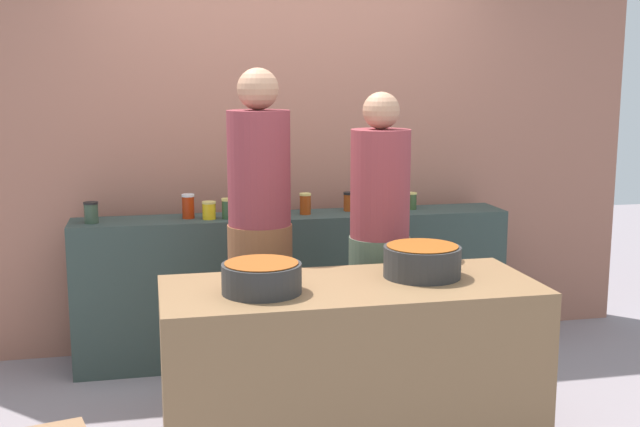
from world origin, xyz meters
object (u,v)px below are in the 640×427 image
preserve_jar_0 (91,212)px  cooking_pot_left (262,278)px  preserve_jar_1 (188,206)px  preserve_jar_4 (272,207)px  cook_with_tongs (260,253)px  preserve_jar_2 (209,210)px  preserve_jar_6 (349,201)px  preserve_jar_7 (368,204)px  cooking_pot_center (422,261)px  cook_in_cap (379,265)px  preserve_jar_8 (411,201)px  preserve_jar_5 (305,204)px  preserve_jar_3 (228,208)px

preserve_jar_0 → cooking_pot_left: preserve_jar_0 is taller
preserve_jar_1 → preserve_jar_0: bearing=-176.4°
preserve_jar_1 → preserve_jar_4: (0.51, -0.00, -0.02)m
cook_with_tongs → cooking_pot_left: bearing=-97.5°
cooking_pot_left → preserve_jar_4: bearing=79.4°
preserve_jar_2 → preserve_jar_6: bearing=6.7°
preserve_jar_2 → preserve_jar_6: size_ratio=0.89×
preserve_jar_6 → preserve_jar_7: 0.13m
preserve_jar_7 → cooking_pot_center: 1.34m
cooking_pot_left → cook_in_cap: size_ratio=0.21×
preserve_jar_1 → cooking_pot_left: bearing=-80.8°
preserve_jar_8 → cook_with_tongs: (-1.08, -0.68, -0.14)m
preserve_jar_6 → preserve_jar_7: preserve_jar_6 is taller
preserve_jar_1 → cooking_pot_center: (1.01, -1.35, -0.08)m
preserve_jar_0 → preserve_jar_5: 1.28m
preserve_jar_4 → preserve_jar_5: bearing=-2.6°
preserve_jar_6 → preserve_jar_3: bearing=-171.9°
cook_with_tongs → cook_in_cap: size_ratio=1.07×
preserve_jar_7 → cook_with_tongs: (-0.78, -0.65, -0.14)m
preserve_jar_2 → preserve_jar_7: (1.00, 0.04, -0.00)m
cooking_pot_center → preserve_jar_4: bearing=110.4°
preserve_jar_4 → preserve_jar_2: bearing=-172.5°
preserve_jar_1 → preserve_jar_5: 0.72m
preserve_jar_0 → preserve_jar_7: (1.69, 0.02, -0.01)m
preserve_jar_0 → preserve_jar_4: 1.07m
preserve_jar_2 → cooking_pot_center: preserve_jar_2 is taller
preserve_jar_5 → cooking_pot_center: size_ratio=0.37×
preserve_jar_1 → cooking_pot_left: 1.48m
preserve_jar_0 → preserve_jar_6: size_ratio=1.04×
preserve_jar_2 → preserve_jar_4: bearing=7.5°
preserve_jar_2 → preserve_jar_3: bearing=-3.1°
preserve_jar_3 → cook_in_cap: size_ratio=0.07×
preserve_jar_2 → cooking_pot_center: size_ratio=0.30×
preserve_jar_6 → preserve_jar_1: bearing=-177.1°
preserve_jar_8 → cooking_pot_left: size_ratio=0.31×
preserve_jar_4 → preserve_jar_3: bearing=-168.4°
preserve_jar_6 → preserve_jar_8: size_ratio=1.11×
preserve_jar_2 → preserve_jar_8: size_ratio=0.98×
preserve_jar_4 → cook_with_tongs: size_ratio=0.06×
preserve_jar_3 → preserve_jar_8: bearing=4.1°
preserve_jar_5 → preserve_jar_6: (0.30, 0.06, -0.01)m
preserve_jar_4 → preserve_jar_7: preserve_jar_7 is taller
preserve_jar_5 → cook_in_cap: cook_in_cap is taller
preserve_jar_4 → cooking_pot_left: bearing=-100.6°
preserve_jar_0 → preserve_jar_2: size_ratio=1.17×
preserve_jar_5 → cook_with_tongs: (-0.38, -0.65, -0.15)m
preserve_jar_1 → preserve_jar_5: (0.72, -0.01, -0.01)m
preserve_jar_1 → cooking_pot_left: (0.24, -1.46, -0.09)m
preserve_jar_6 → cooking_pot_center: preserve_jar_6 is taller
preserve_jar_4 → preserve_jar_5: preserve_jar_5 is taller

